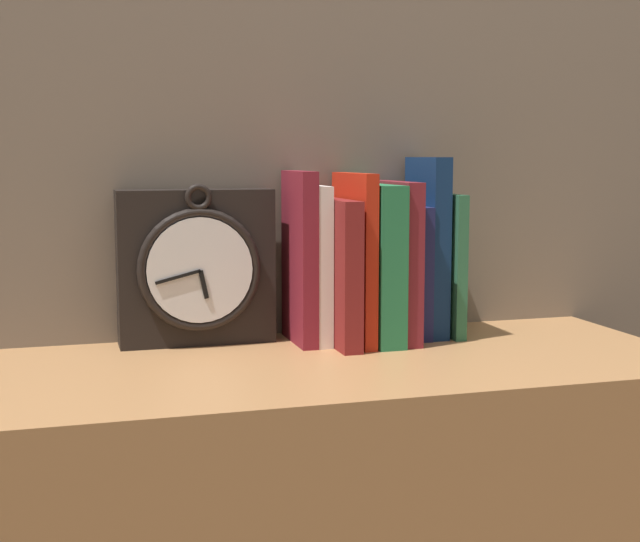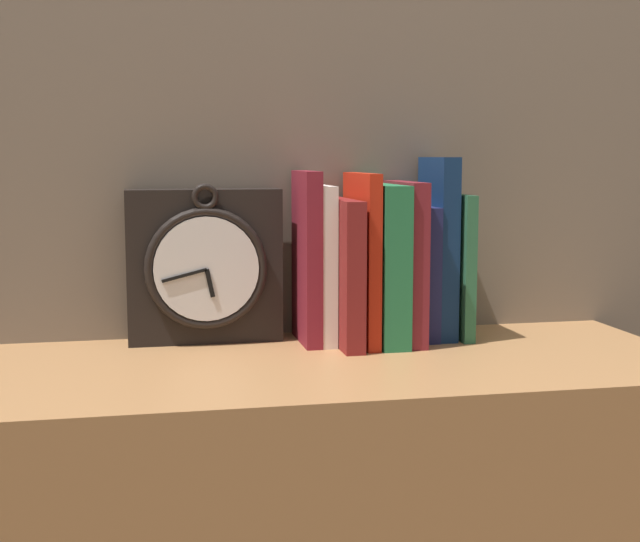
{
  "view_description": "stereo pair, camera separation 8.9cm",
  "coord_description": "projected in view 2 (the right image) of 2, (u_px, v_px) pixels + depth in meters",
  "views": [
    {
      "loc": [
        -0.31,
        -1.04,
        1.2
      ],
      "look_at": [
        0.0,
        0.0,
        1.06
      ],
      "focal_mm": 50.0,
      "sensor_mm": 36.0,
      "label": 1
    },
    {
      "loc": [
        -0.22,
        -1.06,
        1.2
      ],
      "look_at": [
        0.0,
        0.0,
        1.06
      ],
      "focal_mm": 50.0,
      "sensor_mm": 36.0,
      "label": 2
    }
  ],
  "objects": [
    {
      "name": "book_slot3_red",
      "position": [
        361.0,
        258.0,
        1.21
      ],
      "size": [
        0.02,
        0.15,
        0.23
      ],
      "color": "red",
      "rests_on": "bookshelf"
    },
    {
      "name": "book_slot4_green",
      "position": [
        383.0,
        264.0,
        1.21
      ],
      "size": [
        0.04,
        0.15,
        0.22
      ],
      "color": "#237043",
      "rests_on": "bookshelf"
    },
    {
      "name": "book_slot1_white",
      "position": [
        322.0,
        264.0,
        1.21
      ],
      "size": [
        0.02,
        0.11,
        0.21
      ],
      "color": "silver",
      "rests_on": "bookshelf"
    },
    {
      "name": "book_slot0_maroon",
      "position": [
        307.0,
        257.0,
        1.21
      ],
      "size": [
        0.02,
        0.12,
        0.23
      ],
      "color": "maroon",
      "rests_on": "bookshelf"
    },
    {
      "name": "clock",
      "position": [
        205.0,
        266.0,
        1.21
      ],
      "size": [
        0.21,
        0.07,
        0.22
      ],
      "color": "black",
      "rests_on": "bookshelf"
    },
    {
      "name": "book_slot7_navy",
      "position": [
        438.0,
        248.0,
        1.25
      ],
      "size": [
        0.03,
        0.11,
        0.25
      ],
      "color": "navy",
      "rests_on": "bookshelf"
    },
    {
      "name": "book_slot5_maroon",
      "position": [
        405.0,
        262.0,
        1.22
      ],
      "size": [
        0.02,
        0.15,
        0.22
      ],
      "color": "maroon",
      "rests_on": "bookshelf"
    },
    {
      "name": "book_slot6_navy",
      "position": [
        420.0,
        272.0,
        1.24
      ],
      "size": [
        0.03,
        0.11,
        0.18
      ],
      "color": "#1D2150",
      "rests_on": "bookshelf"
    },
    {
      "name": "book_slot8_green",
      "position": [
        456.0,
        266.0,
        1.25
      ],
      "size": [
        0.02,
        0.12,
        0.2
      ],
      "color": "#2B6644",
      "rests_on": "bookshelf"
    },
    {
      "name": "book_slot2_maroon",
      "position": [
        343.0,
        272.0,
        1.2
      ],
      "size": [
        0.03,
        0.16,
        0.2
      ],
      "color": "maroon",
      "rests_on": "bookshelf"
    },
    {
      "name": "wall_back",
      "position": [
        290.0,
        83.0,
        1.27
      ],
      "size": [
        6.0,
        0.05,
        2.6
      ],
      "color": "#756656",
      "rests_on": "ground_plane"
    }
  ]
}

